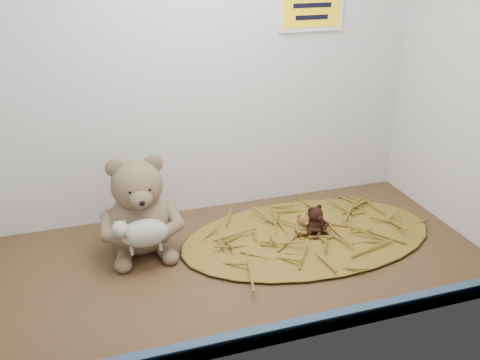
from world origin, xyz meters
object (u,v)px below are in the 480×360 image
object	(u,v)px
mini_teddy_brown	(314,219)
main_teddy	(138,205)
toy_lamb	(145,233)
mini_teddy_tan	(303,223)

from	to	relation	value
mini_teddy_brown	main_teddy	bearing A→B (deg)	153.78
main_teddy	mini_teddy_brown	size ratio (longest dim) A/B	3.10
toy_lamb	main_teddy	bearing A→B (deg)	90.00
main_teddy	mini_teddy_tan	size ratio (longest dim) A/B	3.89
main_teddy	toy_lamb	world-z (taller)	main_teddy
toy_lamb	mini_teddy_tan	bearing A→B (deg)	1.91
mini_teddy_tan	mini_teddy_brown	size ratio (longest dim) A/B	0.80
toy_lamb	mini_teddy_brown	bearing A→B (deg)	1.57
toy_lamb	mini_teddy_tan	distance (cm)	40.54
main_teddy	mini_teddy_tan	bearing A→B (deg)	-11.01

